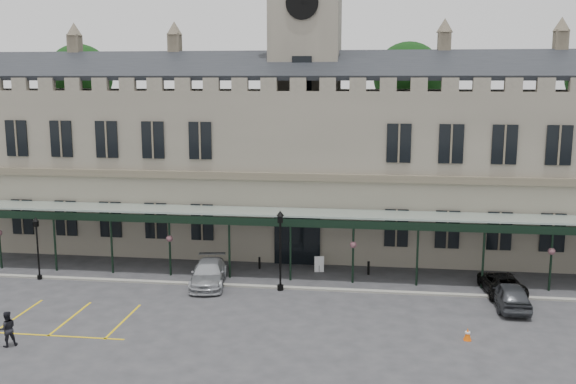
# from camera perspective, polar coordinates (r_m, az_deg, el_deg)

# --- Properties ---
(ground) EXTENTS (140.00, 140.00, 0.00)m
(ground) POSITION_cam_1_polar(r_m,az_deg,el_deg) (35.07, -1.31, -11.42)
(ground) COLOR #2F2F32
(station_building) EXTENTS (60.00, 10.36, 17.30)m
(station_building) POSITION_cam_1_polar(r_m,az_deg,el_deg) (48.83, 1.53, 2.55)
(station_building) COLOR slate
(station_building) RESTS_ON ground
(clock_tower) EXTENTS (5.60, 5.60, 24.80)m
(clock_tower) POSITION_cam_1_polar(r_m,az_deg,el_deg) (48.50, 1.58, 10.37)
(clock_tower) COLOR slate
(clock_tower) RESTS_ON ground
(canopy) EXTENTS (50.00, 4.10, 4.30)m
(canopy) POSITION_cam_1_polar(r_m,az_deg,el_deg) (41.37, 0.27, -4.56)
(canopy) COLOR #8C9E93
(canopy) RESTS_ON ground
(kerb) EXTENTS (60.00, 0.40, 0.12)m
(kerb) POSITION_cam_1_polar(r_m,az_deg,el_deg) (40.17, -0.09, -8.50)
(kerb) COLOR gray
(kerb) RESTS_ON ground
(parking_markings) EXTENTS (16.00, 6.00, 0.01)m
(parking_markings) POSITION_cam_1_polar(r_m,az_deg,el_deg) (38.39, -23.18, -10.33)
(parking_markings) COLOR gold
(parking_markings) RESTS_ON ground
(tree_behind_left) EXTENTS (6.00, 6.00, 16.00)m
(tree_behind_left) POSITION_cam_1_polar(r_m,az_deg,el_deg) (63.32, -18.02, 9.55)
(tree_behind_left) COLOR #332314
(tree_behind_left) RESTS_ON ground
(tree_behind_mid) EXTENTS (6.00, 6.00, 16.00)m
(tree_behind_mid) POSITION_cam_1_polar(r_m,az_deg,el_deg) (57.32, 10.64, 9.86)
(tree_behind_mid) COLOR #332314
(tree_behind_mid) RESTS_ON ground
(lamp_post_left) EXTENTS (0.39, 0.39, 4.12)m
(lamp_post_left) POSITION_cam_1_polar(r_m,az_deg,el_deg) (44.34, -21.39, -4.21)
(lamp_post_left) COLOR black
(lamp_post_left) RESTS_ON ground
(lamp_post_mid) EXTENTS (0.47, 0.47, 5.01)m
(lamp_post_mid) POSITION_cam_1_polar(r_m,az_deg,el_deg) (39.05, -0.69, -4.59)
(lamp_post_mid) COLOR black
(lamp_post_mid) RESTS_ON ground
(traffic_cone) EXTENTS (0.39, 0.39, 0.62)m
(traffic_cone) POSITION_cam_1_polar(r_m,az_deg,el_deg) (33.83, 15.67, -12.09)
(traffic_cone) COLOR #E65507
(traffic_cone) RESTS_ON ground
(sign_board) EXTENTS (0.63, 0.15, 1.09)m
(sign_board) POSITION_cam_1_polar(r_m,az_deg,el_deg) (43.38, 2.79, -6.44)
(sign_board) COLOR black
(sign_board) RESTS_ON ground
(bollard_left) EXTENTS (0.15, 0.15, 0.83)m
(bollard_left) POSITION_cam_1_polar(r_m,az_deg,el_deg) (44.12, -2.55, -6.31)
(bollard_left) COLOR black
(bollard_left) RESTS_ON ground
(bollard_right) EXTENTS (0.16, 0.16, 0.91)m
(bollard_right) POSITION_cam_1_polar(r_m,az_deg,el_deg) (43.11, 7.17, -6.72)
(bollard_right) COLOR black
(bollard_right) RESTS_ON ground
(car_taxi) EXTENTS (2.80, 5.34, 1.48)m
(car_taxi) POSITION_cam_1_polar(r_m,az_deg,el_deg) (40.98, -7.08, -7.20)
(car_taxi) COLOR #A0A2A7
(car_taxi) RESTS_ON ground
(car_van) EXTENTS (2.48, 4.76, 1.28)m
(car_van) POSITION_cam_1_polar(r_m,az_deg,el_deg) (41.32, 18.43, -7.65)
(car_van) COLOR black
(car_van) RESTS_ON ground
(car_right_a) EXTENTS (1.78, 4.41, 1.50)m
(car_right_a) POSITION_cam_1_polar(r_m,az_deg,el_deg) (38.85, 19.15, -8.65)
(car_right_a) COLOR #323539
(car_right_a) RESTS_ON ground
(person_b) EXTENTS (1.09, 1.06, 1.77)m
(person_b) POSITION_cam_1_polar(r_m,az_deg,el_deg) (34.54, -23.70, -11.08)
(person_b) COLOR black
(person_b) RESTS_ON ground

